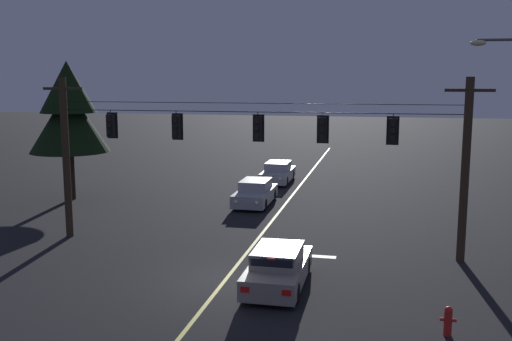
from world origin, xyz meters
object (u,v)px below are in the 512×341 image
Objects in this scene: traffic_light_rightmost at (393,131)px; car_oncoming_lead at (255,193)px; traffic_light_leftmost at (111,126)px; tree_verge_near at (69,111)px; car_waiting_near_lane at (278,268)px; traffic_light_centre at (258,128)px; fire_hydrant at (448,320)px; traffic_light_right_inner at (322,129)px; traffic_light_left_inner at (176,127)px; car_oncoming_trailing at (278,173)px.

traffic_light_rightmost reaches higher than car_oncoming_lead.
traffic_light_leftmost is 0.28× the size of car_oncoming_lead.
tree_verge_near is (-10.77, -0.87, 4.49)m from car_oncoming_lead.
traffic_light_leftmost is 0.28× the size of car_waiting_near_lane.
traffic_light_centre is 10.81m from fire_hydrant.
traffic_light_right_inner is 10.43m from car_oncoming_lead.
traffic_light_leftmost is 1.00× the size of traffic_light_left_inner.
car_waiting_near_lane is (-3.70, -4.21, -4.37)m from traffic_light_rightmost.
traffic_light_rightmost is at bearing 0.00° from traffic_light_left_inner.
car_oncoming_trailing is at bearing 36.95° from tree_verge_near.
traffic_light_left_inner is at bearing 0.00° from traffic_light_leftmost.
traffic_light_rightmost is at bearing 48.73° from car_waiting_near_lane.
traffic_light_rightmost is 0.15× the size of tree_verge_near.
traffic_light_left_inner is 0.28× the size of car_oncoming_trailing.
traffic_light_right_inner is 2.70m from traffic_light_rightmost.
traffic_light_left_inner is 1.00× the size of traffic_light_right_inner.
traffic_light_right_inner is 0.28× the size of car_waiting_near_lane.
fire_hydrant is (10.34, -6.99, -4.57)m from traffic_light_left_inner.
traffic_light_centre is at bearing -82.80° from car_oncoming_trailing.
tree_verge_near is (-6.29, 7.42, 0.12)m from traffic_light_leftmost.
traffic_light_right_inner is at bearing 180.00° from traffic_light_rightmost.
tree_verge_near reaches higher than traffic_light_centre.
car_oncoming_trailing is (-0.02, 7.22, 0.00)m from car_oncoming_lead.
traffic_light_left_inner reaches higher than car_oncoming_trailing.
traffic_light_leftmost is 1.45× the size of fire_hydrant.
traffic_light_left_inner is 3.47m from traffic_light_centre.
traffic_light_right_inner and traffic_light_rightmost have the same top height.
car_waiting_near_lane is at bearing -68.99° from traffic_light_centre.
traffic_light_left_inner is at bearing 140.39° from car_waiting_near_lane.
car_oncoming_lead is at bearing 118.77° from traffic_light_right_inner.
car_waiting_near_lane is 13.01m from car_oncoming_lead.
fire_hydrant is (19.59, -14.41, -4.70)m from tree_verge_near.
traffic_light_left_inner is 7.92m from car_waiting_near_lane.
traffic_light_leftmost is 1.00× the size of traffic_light_rightmost.
traffic_light_rightmost is (2.70, 0.00, 0.00)m from traffic_light_right_inner.
traffic_light_centre is at bearing 134.52° from fire_hydrant.
traffic_light_left_inner is 16.19m from car_oncoming_trailing.
traffic_light_leftmost and traffic_light_left_inner have the same top height.
car_waiting_near_lane is at bearing -27.64° from traffic_light_leftmost.
traffic_light_left_inner is at bearing 145.96° from fire_hydrant.
traffic_light_rightmost is 1.45× the size of fire_hydrant.
traffic_light_leftmost is at bearing -118.39° from car_oncoming_lead.
car_oncoming_lead is 5.26× the size of fire_hydrant.
tree_verge_near is (-15.33, 7.42, 0.12)m from traffic_light_right_inner.
traffic_light_left_inner is 1.00× the size of traffic_light_rightmost.
tree_verge_near is (-18.03, 7.42, 0.12)m from traffic_light_rightmost.
traffic_light_leftmost is 16.73m from car_oncoming_trailing.
traffic_light_rightmost reaches higher than car_waiting_near_lane.
traffic_light_left_inner is 13.29m from fire_hydrant.
traffic_light_centre reaches higher than fire_hydrant.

